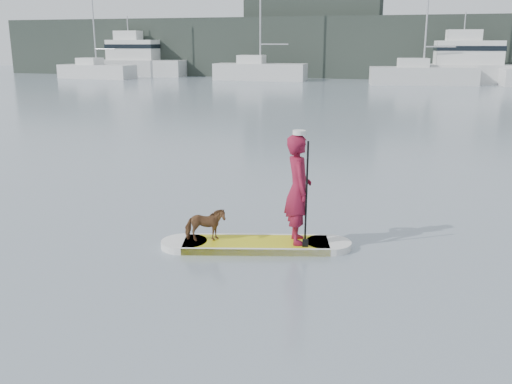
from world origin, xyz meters
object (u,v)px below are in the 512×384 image
(dog, at_px, (205,225))
(sailboat_d, at_px, (422,73))
(sailboat_a, at_px, (96,70))
(motor_yacht_b, at_px, (138,59))
(paddleboard, at_px, (256,244))
(paddler, at_px, (298,189))
(motor_yacht_a, at_px, (474,64))
(sailboat_c, at_px, (260,70))

(dog, bearing_deg, sailboat_d, -27.95)
(dog, distance_m, sailboat_a, 51.20)
(sailboat_a, bearing_deg, motor_yacht_b, 71.53)
(paddleboard, height_order, sailboat_a, sailboat_a)
(paddler, distance_m, sailboat_a, 51.73)
(dog, bearing_deg, motor_yacht_a, -33.07)
(dog, height_order, sailboat_d, sailboat_d)
(motor_yacht_a, distance_m, motor_yacht_b, 33.64)
(paddleboard, distance_m, sailboat_c, 46.04)
(paddler, relative_size, motor_yacht_b, 0.19)
(motor_yacht_b, bearing_deg, sailboat_c, -15.19)
(paddleboard, distance_m, paddler, 1.22)
(paddleboard, xyz_separation_m, sailboat_c, (-13.10, 44.13, 0.86))
(paddleboard, bearing_deg, paddler, -0.00)
(paddleboard, xyz_separation_m, dog, (-0.84, -0.24, 0.35))
(paddleboard, xyz_separation_m, motor_yacht_b, (-27.51, 47.04, 1.68))
(paddler, bearing_deg, sailboat_a, 13.32)
(paddleboard, relative_size, sailboat_c, 0.26)
(sailboat_a, bearing_deg, sailboat_c, 11.32)
(paddler, xyz_separation_m, sailboat_d, (1.14, 42.30, -0.12))
(motor_yacht_a, bearing_deg, sailboat_c, 174.58)
(paddleboard, bearing_deg, dog, -180.00)
(paddler, height_order, sailboat_d, sailboat_d)
(sailboat_d, bearing_deg, motor_yacht_a, 18.82)
(paddler, distance_m, sailboat_c, 46.05)
(paddleboard, relative_size, paddler, 1.72)
(sailboat_a, relative_size, motor_yacht_b, 1.19)
(paddleboard, relative_size, sailboat_d, 0.25)
(paddler, relative_size, motor_yacht_a, 0.18)
(sailboat_d, bearing_deg, paddler, -101.59)
(paddler, xyz_separation_m, dog, (-1.53, -0.43, -0.64))
(dog, relative_size, sailboat_c, 0.06)
(paddleboard, distance_m, sailboat_d, 42.54)
(paddleboard, height_order, motor_yacht_a, motor_yacht_a)
(paddler, height_order, motor_yacht_b, motor_yacht_b)
(paddleboard, height_order, paddler, paddler)
(sailboat_a, relative_size, sailboat_c, 0.92)
(paddler, height_order, sailboat_a, sailboat_a)
(dog, height_order, sailboat_a, sailboat_a)
(dog, bearing_deg, motor_yacht_b, 5.06)
(paddler, bearing_deg, dog, 83.22)
(paddler, relative_size, sailboat_c, 0.15)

